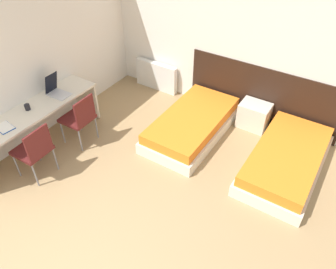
# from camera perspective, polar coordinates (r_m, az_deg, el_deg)

# --- Properties ---
(wall_back) EXTENTS (5.43, 0.05, 2.70)m
(wall_back) POSITION_cam_1_polar(r_m,az_deg,el_deg) (5.75, 10.29, 16.14)
(wall_back) COLOR silver
(wall_back) RESTS_ON ground_plane
(wall_left) EXTENTS (0.05, 5.01, 2.70)m
(wall_left) POSITION_cam_1_polar(r_m,az_deg,el_deg) (5.58, -21.56, 13.26)
(wall_left) COLOR silver
(wall_left) RESTS_ON ground_plane
(headboard_panel) EXTENTS (2.69, 0.03, 1.03)m
(headboard_panel) POSITION_cam_1_polar(r_m,az_deg,el_deg) (5.89, 15.97, 6.56)
(headboard_panel) COLOR black
(headboard_panel) RESTS_ON ground_plane
(bed_near_window) EXTENTS (0.98, 1.88, 0.37)m
(bed_near_window) POSITION_cam_1_polar(r_m,az_deg,el_deg) (5.56, 4.21, 1.74)
(bed_near_window) COLOR beige
(bed_near_window) RESTS_ON ground_plane
(bed_near_door) EXTENTS (0.98, 1.88, 0.37)m
(bed_near_door) POSITION_cam_1_polar(r_m,az_deg,el_deg) (5.20, 19.87, -4.24)
(bed_near_door) COLOR beige
(bed_near_door) RESTS_ON ground_plane
(nightstand) EXTENTS (0.50, 0.38, 0.45)m
(nightstand) POSITION_cam_1_polar(r_m,az_deg,el_deg) (5.87, 14.73, 3.24)
(nightstand) COLOR beige
(nightstand) RESTS_ON ground_plane
(radiator) EXTENTS (0.92, 0.12, 0.57)m
(radiator) POSITION_cam_1_polar(r_m,az_deg,el_deg) (6.72, -2.03, 10.17)
(radiator) COLOR silver
(radiator) RESTS_ON ground_plane
(desk) EXTENTS (0.57, 2.19, 0.72)m
(desk) POSITION_cam_1_polar(r_m,az_deg,el_deg) (5.44, -22.17, 2.74)
(desk) COLOR beige
(desk) RESTS_ON ground_plane
(chair_near_laptop) EXTENTS (0.46, 0.46, 0.88)m
(chair_near_laptop) POSITION_cam_1_polar(r_m,az_deg,el_deg) (5.35, -15.14, 3.00)
(chair_near_laptop) COLOR #511919
(chair_near_laptop) RESTS_ON ground_plane
(chair_near_notebook) EXTENTS (0.46, 0.46, 0.88)m
(chair_near_notebook) POSITION_cam_1_polar(r_m,az_deg,el_deg) (4.96, -22.27, -2.29)
(chair_near_notebook) COLOR #511919
(chair_near_notebook) RESTS_ON ground_plane
(laptop) EXTENTS (0.36, 0.25, 0.35)m
(laptop) POSITION_cam_1_polar(r_m,az_deg,el_deg) (5.57, -18.87, 7.29)
(laptop) COLOR silver
(laptop) RESTS_ON desk
(open_notebook) EXTENTS (0.29, 0.23, 0.02)m
(open_notebook) POSITION_cam_1_polar(r_m,az_deg,el_deg) (5.14, -26.59, 1.12)
(open_notebook) COLOR #1E4793
(open_notebook) RESTS_ON desk
(mug) EXTENTS (0.08, 0.08, 0.09)m
(mug) POSITION_cam_1_polar(r_m,az_deg,el_deg) (5.37, -23.30, 4.42)
(mug) COLOR black
(mug) RESTS_ON desk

